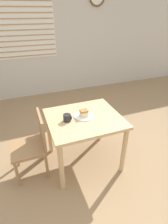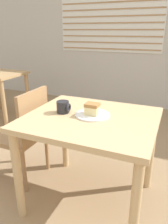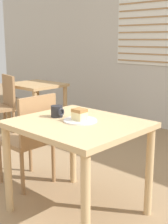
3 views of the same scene
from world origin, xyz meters
The scene contains 7 objects.
dining_table_near centered at (-0.08, 0.41, 0.63)m, with size 0.93×0.82×0.74m.
dining_table_far centered at (-2.10, 1.60, 0.58)m, with size 0.74×0.66×0.72m.
chair_near_window centered at (-0.74, 0.46, 0.47)m, with size 0.42×0.42×0.86m.
chair_far_corner centered at (-2.21, 1.07, 0.47)m, with size 0.50×0.50×0.86m.
plate centered at (-0.07, 0.43, 0.75)m, with size 0.25×0.25×0.01m.
cake_slice centered at (-0.07, 0.42, 0.80)m, with size 0.10×0.08×0.08m.
coffee_mug centered at (-0.30, 0.40, 0.79)m, with size 0.10×0.09×0.09m.
Camera 3 is at (1.49, -1.19, 1.34)m, focal length 50.00 mm.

